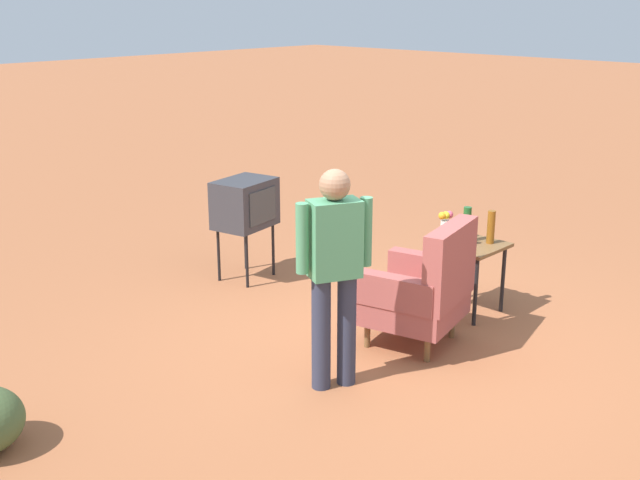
{
  "coord_description": "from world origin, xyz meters",
  "views": [
    {
      "loc": [
        4.65,
        3.61,
        2.77
      ],
      "look_at": [
        -0.27,
        -1.1,
        0.65
      ],
      "focal_mm": 44.04,
      "sensor_mm": 36.0,
      "label": 1
    }
  ],
  "objects_px": {
    "armchair": "(423,288)",
    "tv_on_stand": "(245,204)",
    "side_table": "(470,254)",
    "person_standing": "(334,266)",
    "soda_can_blue": "(468,230)",
    "flower_vase": "(445,224)",
    "soda_can_red": "(470,238)",
    "bottle_wine_green": "(467,224)",
    "bottle_tall_amber": "(491,227)"
  },
  "relations": [
    {
      "from": "flower_vase",
      "to": "person_standing",
      "type": "bearing_deg",
      "value": 9.99
    },
    {
      "from": "person_standing",
      "to": "soda_can_blue",
      "type": "height_order",
      "value": "person_standing"
    },
    {
      "from": "flower_vase",
      "to": "bottle_wine_green",
      "type": "bearing_deg",
      "value": 117.57
    },
    {
      "from": "tv_on_stand",
      "to": "bottle_wine_green",
      "type": "relative_size",
      "value": 3.22
    },
    {
      "from": "soda_can_red",
      "to": "bottle_wine_green",
      "type": "bearing_deg",
      "value": -126.15
    },
    {
      "from": "tv_on_stand",
      "to": "soda_can_blue",
      "type": "xyz_separation_m",
      "value": [
        -0.97,
        2.0,
        -0.07
      ]
    },
    {
      "from": "tv_on_stand",
      "to": "side_table",
      "type": "bearing_deg",
      "value": 110.45
    },
    {
      "from": "person_standing",
      "to": "bottle_tall_amber",
      "type": "height_order",
      "value": "person_standing"
    },
    {
      "from": "person_standing",
      "to": "armchair",
      "type": "bearing_deg",
      "value": 177.52
    },
    {
      "from": "bottle_tall_amber",
      "to": "flower_vase",
      "type": "bearing_deg",
      "value": -60.9
    },
    {
      "from": "side_table",
      "to": "bottle_tall_amber",
      "type": "relative_size",
      "value": 2.18
    },
    {
      "from": "soda_can_blue",
      "to": "soda_can_red",
      "type": "xyz_separation_m",
      "value": [
        0.19,
        0.14,
        0.0
      ]
    },
    {
      "from": "side_table",
      "to": "person_standing",
      "type": "bearing_deg",
      "value": 2.65
    },
    {
      "from": "tv_on_stand",
      "to": "soda_can_blue",
      "type": "bearing_deg",
      "value": 115.82
    },
    {
      "from": "armchair",
      "to": "person_standing",
      "type": "distance_m",
      "value": 1.11
    },
    {
      "from": "tv_on_stand",
      "to": "bottle_wine_green",
      "type": "height_order",
      "value": "tv_on_stand"
    },
    {
      "from": "tv_on_stand",
      "to": "bottle_wine_green",
      "type": "distance_m",
      "value": 2.24
    },
    {
      "from": "person_standing",
      "to": "flower_vase",
      "type": "height_order",
      "value": "person_standing"
    },
    {
      "from": "armchair",
      "to": "tv_on_stand",
      "type": "distance_m",
      "value": 2.29
    },
    {
      "from": "soda_can_blue",
      "to": "bottle_tall_amber",
      "type": "xyz_separation_m",
      "value": [
        0.04,
        0.26,
        0.09
      ]
    },
    {
      "from": "tv_on_stand",
      "to": "soda_can_blue",
      "type": "height_order",
      "value": "tv_on_stand"
    },
    {
      "from": "armchair",
      "to": "bottle_tall_amber",
      "type": "relative_size",
      "value": 3.53
    },
    {
      "from": "bottle_tall_amber",
      "to": "soda_can_red",
      "type": "bearing_deg",
      "value": -35.54
    },
    {
      "from": "soda_can_blue",
      "to": "soda_can_red",
      "type": "distance_m",
      "value": 0.24
    },
    {
      "from": "soda_can_red",
      "to": "flower_vase",
      "type": "relative_size",
      "value": 0.46
    },
    {
      "from": "armchair",
      "to": "side_table",
      "type": "relative_size",
      "value": 1.62
    },
    {
      "from": "tv_on_stand",
      "to": "soda_can_red",
      "type": "bearing_deg",
      "value": 109.85
    },
    {
      "from": "flower_vase",
      "to": "soda_can_red",
      "type": "bearing_deg",
      "value": 98.96
    },
    {
      "from": "soda_can_blue",
      "to": "flower_vase",
      "type": "height_order",
      "value": "flower_vase"
    },
    {
      "from": "person_standing",
      "to": "soda_can_red",
      "type": "distance_m",
      "value": 1.88
    },
    {
      "from": "side_table",
      "to": "soda_can_blue",
      "type": "xyz_separation_m",
      "value": [
        -0.17,
        -0.14,
        0.16
      ]
    },
    {
      "from": "armchair",
      "to": "flower_vase",
      "type": "bearing_deg",
      "value": -155.56
    },
    {
      "from": "person_standing",
      "to": "soda_can_blue",
      "type": "distance_m",
      "value": 2.09
    },
    {
      "from": "armchair",
      "to": "bottle_tall_amber",
      "type": "bearing_deg",
      "value": -179.21
    },
    {
      "from": "tv_on_stand",
      "to": "person_standing",
      "type": "height_order",
      "value": "person_standing"
    },
    {
      "from": "side_table",
      "to": "flower_vase",
      "type": "height_order",
      "value": "flower_vase"
    },
    {
      "from": "side_table",
      "to": "soda_can_red",
      "type": "height_order",
      "value": "soda_can_red"
    },
    {
      "from": "side_table",
      "to": "bottle_tall_amber",
      "type": "distance_m",
      "value": 0.31
    },
    {
      "from": "armchair",
      "to": "tv_on_stand",
      "type": "bearing_deg",
      "value": -91.75
    },
    {
      "from": "flower_vase",
      "to": "side_table",
      "type": "bearing_deg",
      "value": 104.75
    },
    {
      "from": "bottle_wine_green",
      "to": "bottle_tall_amber",
      "type": "bearing_deg",
      "value": 120.49
    },
    {
      "from": "person_standing",
      "to": "soda_can_red",
      "type": "bearing_deg",
      "value": -177.46
    },
    {
      "from": "side_table",
      "to": "bottle_wine_green",
      "type": "height_order",
      "value": "bottle_wine_green"
    },
    {
      "from": "armchair",
      "to": "soda_can_blue",
      "type": "bearing_deg",
      "value": -165.32
    },
    {
      "from": "side_table",
      "to": "tv_on_stand",
      "type": "distance_m",
      "value": 2.3
    },
    {
      "from": "tv_on_stand",
      "to": "person_standing",
      "type": "distance_m",
      "value": 2.49
    },
    {
      "from": "side_table",
      "to": "flower_vase",
      "type": "bearing_deg",
      "value": -75.25
    },
    {
      "from": "armchair",
      "to": "soda_can_red",
      "type": "xyz_separation_m",
      "value": [
        -0.84,
        -0.13,
        0.22
      ]
    },
    {
      "from": "soda_can_red",
      "to": "bottle_wine_green",
      "type": "height_order",
      "value": "bottle_wine_green"
    },
    {
      "from": "soda_can_blue",
      "to": "bottle_tall_amber",
      "type": "distance_m",
      "value": 0.28
    }
  ]
}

